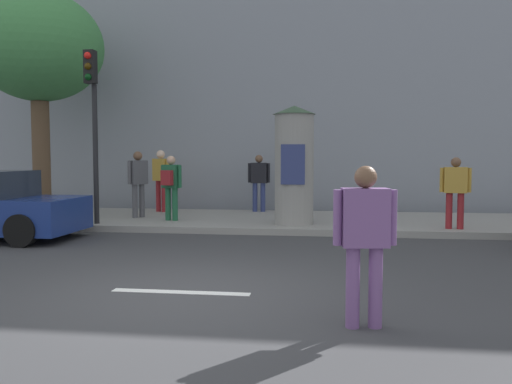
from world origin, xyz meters
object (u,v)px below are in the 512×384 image
Objects in this scene: pedestrian_with_backpack at (259,178)px; street_tree at (38,49)px; pedestrian_tallest at (365,233)px; pedestrian_near_pole at (138,179)px; pedestrian_in_dark_shirt at (455,187)px; poster_column at (294,165)px; pedestrian_with_bag at (161,175)px; traffic_light at (92,108)px; pedestrian_in_red_top at (171,182)px.

street_tree is at bearing -165.32° from pedestrian_with_backpack.
pedestrian_tallest is 0.96× the size of pedestrian_near_pole.
street_tree is 3.82× the size of pedestrian_in_dark_shirt.
pedestrian_tallest is at bearing -80.63° from poster_column.
pedestrian_near_pole reaches higher than pedestrian_in_dark_shirt.
street_tree reaches higher than pedestrian_with_bag.
traffic_light is at bearing 132.27° from pedestrian_tallest.
pedestrian_near_pole is at bearing 168.07° from poster_column.
pedestrian_in_dark_shirt is at bearing -8.29° from street_tree.
street_tree is at bearing 166.99° from pedestrian_in_red_top.
pedestrian_in_dark_shirt is 6.62m from pedestrian_in_red_top.
poster_column is 7.07m from pedestrian_tallest.
pedestrian_near_pole is (0.53, 1.47, -1.70)m from traffic_light.
pedestrian_in_red_top is at bearing 120.06° from pedestrian_tallest.
pedestrian_near_pole is at bearing -6.76° from street_tree.
pedestrian_with_backpack is at bearing 8.15° from pedestrian_with_bag.
pedestrian_in_dark_shirt is at bearing -8.86° from pedestrian_near_pole.
pedestrian_tallest is at bearing -109.80° from pedestrian_in_dark_shirt.
poster_column is 4.58m from pedestrian_with_bag.
pedestrian_tallest is (1.15, -6.95, -0.58)m from poster_column.
pedestrian_in_dark_shirt is (10.48, -1.53, -3.54)m from street_tree.
traffic_light is 2.53m from pedestrian_in_red_top.
pedestrian_with_bag is (0.69, 2.92, -1.65)m from traffic_light.
pedestrian_tallest is at bearing -59.94° from pedestrian_in_red_top.
poster_column is at bearing 174.77° from pedestrian_in_dark_shirt.
pedestrian_with_bag is (-3.93, 2.32, -0.34)m from poster_column.
traffic_light is 2.27× the size of pedestrian_with_bag.
traffic_light is at bearing -172.53° from poster_column.
pedestrian_in_red_top is at bearing -28.35° from pedestrian_near_pole.
pedestrian_in_dark_shirt is (4.71, -3.04, -0.04)m from pedestrian_with_backpack.
pedestrian_with_backpack is 0.95× the size of pedestrian_near_pole.
pedestrian_tallest is 1.01× the size of pedestrian_with_backpack.
street_tree is 3.64× the size of pedestrian_tallest.
traffic_light is 5.10m from pedestrian_with_backpack.
poster_column is 1.69× the size of pedestrian_with_backpack.
pedestrian_in_red_top is (-3.05, 0.30, -0.45)m from poster_column.
pedestrian_tallest is 0.93× the size of pedestrian_with_bag.
street_tree reaches higher than pedestrian_with_backpack.
pedestrian_in_dark_shirt reaches higher than pedestrian_tallest.
street_tree reaches higher than pedestrian_tallest.
pedestrian_near_pole is at bearing 70.19° from traffic_light.
street_tree is 5.32m from pedestrian_in_red_top.
pedestrian_with_bag is at bearing 118.72° from pedestrian_tallest.
pedestrian_in_dark_shirt is (2.39, 6.63, 0.10)m from pedestrian_tallest.
pedestrian_tallest is 10.57m from pedestrian_with_bag.
pedestrian_in_red_top is (1.57, 0.91, -1.76)m from traffic_light.
poster_column is 1.61× the size of pedestrian_near_pole.
pedestrian_with_backpack is 3.05m from pedestrian_in_red_top.
pedestrian_near_pole is (-5.24, 7.82, 0.19)m from pedestrian_tallest.
pedestrian_in_dark_shirt is 7.72m from pedestrian_near_pole.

